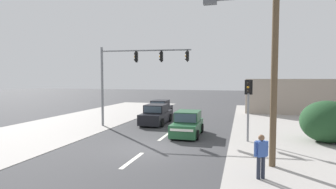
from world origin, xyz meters
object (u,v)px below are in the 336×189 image
object	(u,v)px
traffic_signal_mast	(132,69)
hatchback_oncoming_mid	(187,124)
sedan_crossing_left	(156,115)
pedestal_signal_right_kerb	(248,100)
pedestrian_at_kerb	(261,154)
utility_pole_foreground_right	(271,40)
hatchback_oncoming_near	(161,108)

from	to	relation	value
traffic_signal_mast	hatchback_oncoming_mid	distance (m)	6.13
sedan_crossing_left	hatchback_oncoming_mid	size ratio (longest dim) A/B	1.16
traffic_signal_mast	pedestal_signal_right_kerb	world-z (taller)	traffic_signal_mast
traffic_signal_mast	pedestrian_at_kerb	bearing A→B (deg)	-44.14
utility_pole_foreground_right	hatchback_oncoming_near	distance (m)	16.45
hatchback_oncoming_near	pedestrian_at_kerb	distance (m)	16.96
utility_pole_foreground_right	sedan_crossing_left	xyz separation A→B (m)	(-7.72, 8.55, -4.45)
pedestal_signal_right_kerb	traffic_signal_mast	bearing A→B (deg)	162.57
utility_pole_foreground_right	hatchback_oncoming_mid	bearing A→B (deg)	131.58
utility_pole_foreground_right	traffic_signal_mast	bearing A→B (deg)	143.07
traffic_signal_mast	hatchback_oncoming_mid	world-z (taller)	traffic_signal_mast
utility_pole_foreground_right	pedestrian_at_kerb	xyz separation A→B (m)	(-0.42, -1.57, -4.23)
pedestal_signal_right_kerb	hatchback_oncoming_mid	xyz separation A→B (m)	(-3.69, 0.82, -1.71)
traffic_signal_mast	pedestrian_at_kerb	distance (m)	12.49
pedestal_signal_right_kerb	pedestrian_at_kerb	bearing A→B (deg)	-86.69
hatchback_oncoming_mid	pedestrian_at_kerb	world-z (taller)	pedestrian_at_kerb
utility_pole_foreground_right	hatchback_oncoming_near	bearing A→B (deg)	123.66
utility_pole_foreground_right	pedestal_signal_right_kerb	world-z (taller)	utility_pole_foreground_right
traffic_signal_mast	hatchback_oncoming_near	world-z (taller)	traffic_signal_mast
sedan_crossing_left	pedestrian_at_kerb	xyz separation A→B (m)	(7.31, -10.12, 0.22)
utility_pole_foreground_right	pedestrian_at_kerb	world-z (taller)	utility_pole_foreground_right
hatchback_oncoming_near	sedan_crossing_left	bearing A→B (deg)	-77.16
utility_pole_foreground_right	pedestal_signal_right_kerb	bearing A→B (deg)	100.13
utility_pole_foreground_right	hatchback_oncoming_near	xyz separation A→B (m)	(-8.78, 13.18, -4.45)
pedestal_signal_right_kerb	pedestrian_at_kerb	size ratio (longest dim) A/B	2.18
utility_pole_foreground_right	hatchback_oncoming_near	size ratio (longest dim) A/B	2.59
traffic_signal_mast	pedestal_signal_right_kerb	bearing A→B (deg)	-17.43
traffic_signal_mast	sedan_crossing_left	world-z (taller)	traffic_signal_mast
hatchback_oncoming_mid	pedestrian_at_kerb	size ratio (longest dim) A/B	2.25
traffic_signal_mast	pedestrian_at_kerb	size ratio (longest dim) A/B	4.21
hatchback_oncoming_mid	hatchback_oncoming_near	xyz separation A→B (m)	(-4.33, 8.17, 0.00)
pedestal_signal_right_kerb	sedan_crossing_left	distance (m)	8.40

